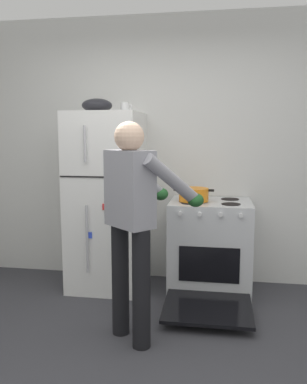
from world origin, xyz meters
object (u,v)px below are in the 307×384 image
at_px(refrigerator, 107,201).
at_px(coffee_mug, 125,107).
at_px(person_cook, 135,211).
at_px(stove_range, 210,248).
at_px(mixing_bowl, 97,105).
at_px(red_pot, 194,195).

relative_size(refrigerator, coffee_mug, 15.38).
bearing_deg(refrigerator, person_cook, -63.52).
distance_m(refrigerator, stove_range, 1.10).
height_order(person_cook, coffee_mug, coffee_mug).
height_order(refrigerator, coffee_mug, coffee_mug).
distance_m(refrigerator, mixing_bowl, 0.93).
height_order(refrigerator, stove_range, refrigerator).
bearing_deg(coffee_mug, person_cook, -73.37).
bearing_deg(person_cook, stove_range, 61.74).
relative_size(refrigerator, red_pot, 4.58).
bearing_deg(mixing_bowl, person_cook, -59.94).
distance_m(red_pot, mixing_bowl, 1.25).
distance_m(stove_range, mixing_bowl, 1.74).
xyz_separation_m(coffee_mug, mixing_bowl, (-0.26, -0.05, 0.02)).
relative_size(person_cook, mixing_bowl, 5.51).
xyz_separation_m(red_pot, mixing_bowl, (-0.94, 0.05, 0.83)).
xyz_separation_m(red_pot, coffee_mug, (-0.67, 0.10, 0.81)).
relative_size(stove_range, mixing_bowl, 4.17).
bearing_deg(person_cook, mixing_bowl, 120.06).
xyz_separation_m(refrigerator, red_pot, (0.86, -0.05, 0.09)).
bearing_deg(red_pot, mixing_bowl, 176.94).
bearing_deg(stove_range, person_cook, -118.26).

